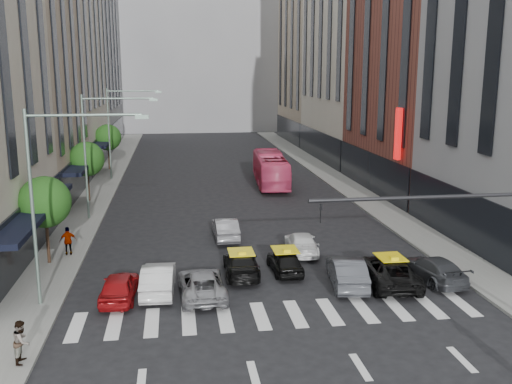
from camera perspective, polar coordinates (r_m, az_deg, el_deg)
name	(u,v)px	position (r m, az deg, el deg)	size (l,w,h in m)	color
ground	(289,329)	(24.96, 3.31, -13.53)	(160.00, 160.00, 0.00)	black
sidewalk_left	(99,192)	(53.59, -15.43, 0.05)	(3.00, 96.00, 0.15)	slate
sidewalk_right	(344,184)	(55.53, 8.82, 0.75)	(3.00, 96.00, 0.15)	slate
building_left_b	(18,56)	(51.59, -22.67, 12.47)	(8.00, 16.00, 24.00)	tan
building_left_c	(56,4)	(69.57, -19.33, 17.31)	(8.00, 20.00, 36.00)	beige
building_left_d	(84,41)	(88.05, -16.82, 14.24)	(8.00, 18.00, 30.00)	gray
building_right_b	(419,45)	(53.65, 16.03, 13.93)	(8.00, 18.00, 26.00)	brown
building_right_d	(315,50)	(89.76, 5.91, 13.98)	(8.00, 18.00, 28.00)	tan
building_far	(197,30)	(107.41, -5.95, 15.77)	(30.00, 10.00, 36.00)	gray
tree_near	(45,202)	(33.62, -20.38, -0.96)	(2.88, 2.88, 4.95)	black
tree_mid	(87,159)	(49.11, -16.57, 3.17)	(2.88, 2.88, 4.95)	black
tree_far	(108,137)	(64.85, -14.59, 5.30)	(2.88, 2.88, 4.95)	black
streetlamp_near	(53,182)	(27.06, -19.67, 0.98)	(5.38, 0.25, 9.00)	gray
streetlamp_mid	(98,140)	(42.69, -15.54, 5.03)	(5.38, 0.25, 9.00)	gray
streetlamp_far	(118,121)	(58.52, -13.61, 6.89)	(5.38, 0.25, 9.00)	gray
traffic_signal	(479,227)	(25.17, 21.37, -3.28)	(10.10, 0.20, 6.00)	black
liberty_sign	(398,134)	(45.69, 14.03, 5.66)	(0.30, 0.70, 4.00)	red
car_red	(119,286)	(28.35, -13.50, -9.15)	(1.60, 3.98, 1.36)	maroon
car_white_front	(158,278)	(28.83, -9.74, -8.52)	(1.55, 4.43, 1.46)	silver
car_silver	(202,284)	(28.11, -5.44, -9.12)	(2.16, 4.67, 1.30)	gray
taxi_left	(241,264)	(30.74, -1.50, -7.20)	(1.81, 4.44, 1.29)	black
taxi_center	(285,261)	(31.21, 2.91, -6.93)	(1.50, 3.73, 1.27)	black
car_grey_mid	(347,272)	(29.67, 9.07, -7.86)	(1.59, 4.55, 1.50)	#404248
taxi_right	(390,271)	(30.27, 13.23, -7.69)	(2.38, 5.17, 1.44)	black
car_grey_curb	(434,269)	(31.33, 17.34, -7.37)	(1.83, 4.50, 1.31)	#37393E
car_row2_left	(226,228)	(37.34, -3.06, -3.66)	(1.46, 4.19, 1.38)	#9F9FA4
car_row2_right	(301,243)	(34.52, 4.55, -5.10)	(1.76, 4.33, 1.26)	white
bus	(270,169)	(54.77, 1.46, 2.30)	(2.60, 11.11, 3.10)	#E2426F
pedestrian_near	(22,341)	(23.41, -22.39, -13.65)	(0.80, 0.62, 1.64)	gray
pedestrian_far	(68,241)	(35.33, -18.26, -4.66)	(0.99, 0.41, 1.69)	gray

